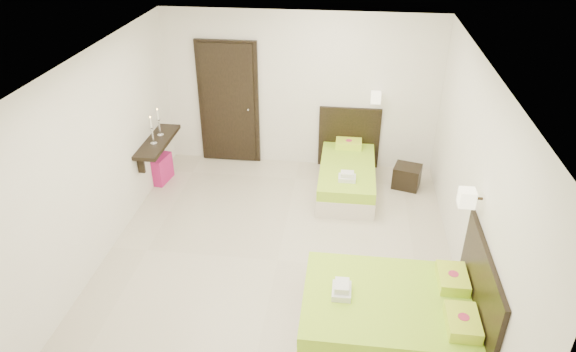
# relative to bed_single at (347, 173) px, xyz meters

# --- Properties ---
(floor) EXTENTS (5.50, 5.50, 0.00)m
(floor) POSITION_rel_bed_single_xyz_m (-0.84, -1.97, -0.26)
(floor) COLOR #C0B59F
(floor) RESTS_ON ground
(bed_single) EXTENTS (1.02, 1.71, 1.41)m
(bed_single) POSITION_rel_bed_single_xyz_m (0.00, 0.00, 0.00)
(bed_single) COLOR beige
(bed_single) RESTS_ON ground
(bed_double) EXTENTS (1.82, 1.55, 1.50)m
(bed_double) POSITION_rel_bed_single_xyz_m (0.58, -3.02, 0.01)
(bed_double) COLOR beige
(bed_double) RESTS_ON ground
(nightstand) EXTENTS (0.49, 0.46, 0.36)m
(nightstand) POSITION_rel_bed_single_xyz_m (0.95, 0.15, -0.08)
(nightstand) COLOR black
(nightstand) RESTS_ON ground
(ottoman) EXTENTS (0.50, 0.50, 0.44)m
(ottoman) POSITION_rel_bed_single_xyz_m (-3.13, -0.14, -0.04)
(ottoman) COLOR #A8165B
(ottoman) RESTS_ON ground
(door) EXTENTS (1.02, 0.15, 2.14)m
(door) POSITION_rel_bed_single_xyz_m (-2.04, 0.72, 0.79)
(door) COLOR black
(door) RESTS_ON ground
(console_shelf) EXTENTS (0.35, 1.20, 0.78)m
(console_shelf) POSITION_rel_bed_single_xyz_m (-2.92, -0.37, 0.56)
(console_shelf) COLOR black
(console_shelf) RESTS_ON ground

